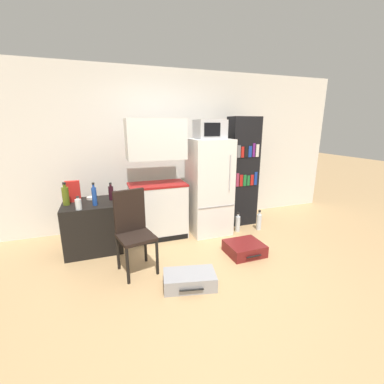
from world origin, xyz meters
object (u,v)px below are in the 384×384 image
(microwave, at_px, (210,129))
(water_bottle_middle, at_px, (238,223))
(refrigerator, at_px, (209,187))
(bottle_amber_beer, at_px, (115,199))
(kitchen_hutch, at_px, (157,186))
(side_table, at_px, (93,226))
(bookshelf, at_px, (242,172))
(bottle_clear_short, at_px, (78,204))
(suitcase_large_flat, at_px, (190,280))
(water_bottle_front, at_px, (259,221))
(bottle_wine_dark, at_px, (111,193))
(bottle_olive_oil, at_px, (66,196))
(cereal_box, at_px, (73,191))
(bottle_blue_soda, at_px, (94,196))
(bowl, at_px, (91,198))
(suitcase_small_flat, at_px, (244,248))
(chair, at_px, (133,225))

(microwave, bearing_deg, water_bottle_middle, -21.89)
(refrigerator, distance_m, bottle_amber_beer, 1.52)
(kitchen_hutch, relative_size, bottle_amber_beer, 9.38)
(side_table, xyz_separation_m, bookshelf, (2.52, 0.18, 0.60))
(bottle_clear_short, xyz_separation_m, suitcase_large_flat, (1.14, -1.07, -0.69))
(kitchen_hutch, bearing_deg, water_bottle_front, -10.67)
(refrigerator, relative_size, bottle_clear_short, 8.78)
(kitchen_hutch, height_order, bottle_wine_dark, kitchen_hutch)
(refrigerator, relative_size, bottle_amber_beer, 7.85)
(bottle_olive_oil, bearing_deg, bottle_clear_short, -57.31)
(kitchen_hutch, height_order, bottle_amber_beer, kitchen_hutch)
(cereal_box, bearing_deg, suitcase_large_flat, -50.02)
(refrigerator, distance_m, bottle_blue_soda, 1.77)
(side_table, relative_size, bowl, 5.98)
(kitchen_hutch, height_order, water_bottle_front, kitchen_hutch)
(bowl, bearing_deg, water_bottle_front, -8.48)
(suitcase_large_flat, bearing_deg, kitchen_hutch, 103.60)
(bookshelf, bearing_deg, water_bottle_front, -70.53)
(bottle_amber_beer, xyz_separation_m, bowl, (-0.32, 0.41, -0.07))
(refrigerator, relative_size, cereal_box, 5.16)
(bottle_olive_oil, relative_size, suitcase_large_flat, 0.50)
(side_table, distance_m, cereal_box, 0.56)
(bookshelf, distance_m, water_bottle_middle, 0.91)
(side_table, height_order, water_bottle_middle, side_table)
(bottle_clear_short, xyz_separation_m, bottle_blue_soda, (0.20, 0.12, 0.06))
(microwave, xyz_separation_m, suitcase_small_flat, (0.16, -0.92, -1.61))
(water_bottle_middle, bearing_deg, bottle_blue_soda, 179.94)
(suitcase_large_flat, distance_m, suitcase_small_flat, 1.07)
(microwave, distance_m, bookshelf, 1.04)
(bottle_amber_beer, bearing_deg, bowl, 127.96)
(kitchen_hutch, xyz_separation_m, suitcase_small_flat, (1.00, -0.99, -0.76))
(bottle_blue_soda, relative_size, chair, 0.31)
(refrigerator, relative_size, bottle_blue_soda, 4.90)
(refrigerator, xyz_separation_m, bottle_olive_oil, (-2.13, -0.04, 0.06))
(bowl, distance_m, cereal_box, 0.27)
(bottle_olive_oil, height_order, bowl, bottle_olive_oil)
(bowl, xyz_separation_m, suitcase_small_flat, (1.98, -1.07, -0.64))
(bottle_clear_short, xyz_separation_m, bowl, (0.14, 0.45, -0.06))
(bookshelf, distance_m, bottle_clear_short, 2.70)
(refrigerator, bearing_deg, water_bottle_front, -16.29)
(side_table, bearing_deg, cereal_box, 150.66)
(suitcase_large_flat, bearing_deg, suitcase_small_flat, 37.30)
(bottle_wine_dark, distance_m, bottle_amber_beer, 0.28)
(bottle_olive_oil, bearing_deg, microwave, 1.02)
(bottle_olive_oil, distance_m, cereal_box, 0.16)
(bottle_blue_soda, bearing_deg, side_table, 111.39)
(bottle_amber_beer, relative_size, suitcase_large_flat, 0.31)
(bottle_wine_dark, height_order, chair, chair)
(side_table, distance_m, microwave, 2.26)
(water_bottle_middle, bearing_deg, suitcase_large_flat, -137.11)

